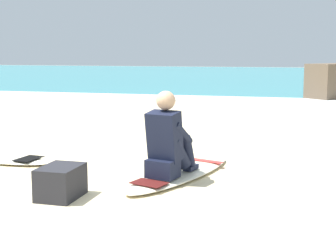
# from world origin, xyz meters

# --- Properties ---
(ground_plane) EXTENTS (80.00, 80.00, 0.00)m
(ground_plane) POSITION_xyz_m (0.00, 0.00, 0.00)
(ground_plane) COLOR beige
(sea) EXTENTS (80.00, 28.00, 0.10)m
(sea) POSITION_xyz_m (0.00, 22.67, 0.05)
(sea) COLOR teal
(sea) RESTS_ON ground
(breaking_foam) EXTENTS (80.00, 0.90, 0.11)m
(breaking_foam) POSITION_xyz_m (0.00, 8.97, 0.06)
(breaking_foam) COLOR white
(breaking_foam) RESTS_ON ground
(surfboard_main) EXTENTS (1.13, 2.12, 0.08)m
(surfboard_main) POSITION_xyz_m (0.95, 0.43, 0.04)
(surfboard_main) COLOR #EFE5C6
(surfboard_main) RESTS_ON ground
(surfer_seated) EXTENTS (0.49, 0.76, 0.95)m
(surfer_seated) POSITION_xyz_m (0.86, 0.17, 0.44)
(surfer_seated) COLOR black
(surfer_seated) RESTS_ON surfboard_main
(beach_bag) EXTENTS (0.37, 0.48, 0.32)m
(beach_bag) POSITION_xyz_m (-0.02, -0.68, 0.16)
(beach_bag) COLOR #232328
(beach_bag) RESTS_ON ground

